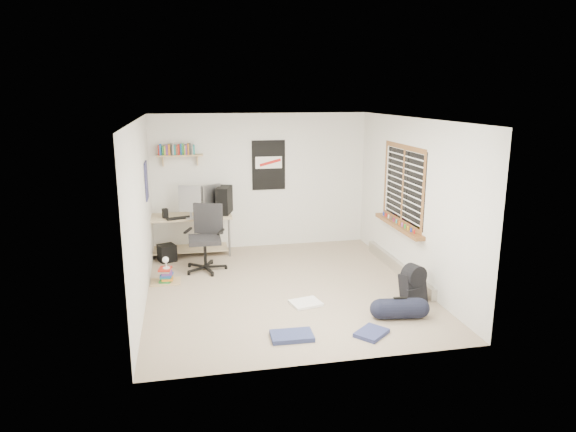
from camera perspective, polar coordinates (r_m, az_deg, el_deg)
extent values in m
cube|color=gray|center=(7.78, -0.44, -8.03)|extent=(4.00, 4.50, 0.01)
cube|color=white|center=(7.25, -0.47, 10.76)|extent=(4.00, 4.50, 0.01)
cube|color=silver|center=(9.60, -3.06, 3.88)|extent=(4.00, 0.01, 2.50)
cube|color=silver|center=(7.31, -16.07, 0.30)|extent=(0.01, 4.50, 2.50)
cube|color=silver|center=(8.04, 13.72, 1.62)|extent=(0.01, 4.50, 2.50)
cube|color=#C4B688|center=(9.44, -11.17, -2.03)|extent=(1.65, 0.83, 0.73)
cube|color=#9E9EA3|center=(9.02, -10.77, 1.14)|extent=(0.42, 0.27, 0.46)
cube|color=#A7A8AC|center=(9.32, -8.49, 1.51)|extent=(0.37, 0.29, 0.42)
cube|color=black|center=(9.32, -7.10, 1.77)|extent=(0.35, 0.51, 0.49)
cube|color=black|center=(9.09, -12.05, -0.23)|extent=(0.45, 0.26, 0.02)
cube|color=black|center=(9.18, -13.49, 0.29)|extent=(0.11, 0.11, 0.17)
cube|color=black|center=(9.20, -8.61, 0.61)|extent=(0.11, 0.11, 0.19)
cube|color=black|center=(8.49, -9.24, -2.83)|extent=(0.91, 0.91, 1.09)
cube|color=tan|center=(9.31, -11.91, 6.61)|extent=(0.80, 0.22, 0.24)
cube|color=black|center=(9.55, -2.16, 5.67)|extent=(0.62, 0.03, 0.92)
cube|color=navy|center=(8.43, -15.46, 3.79)|extent=(0.02, 0.42, 0.60)
cube|color=brown|center=(8.25, 12.57, 3.39)|extent=(0.10, 1.50, 1.26)
cube|color=#B7B2A8|center=(8.58, 12.14, -5.58)|extent=(0.08, 2.50, 0.18)
cube|color=black|center=(7.42, 13.71, -7.83)|extent=(0.40, 0.36, 0.44)
cylinder|color=black|center=(6.90, 12.31, -9.96)|extent=(0.30, 0.30, 0.53)
cube|color=white|center=(7.21, 1.98, -9.64)|extent=(0.46, 0.42, 0.04)
cube|color=navy|center=(6.29, 0.44, -13.17)|extent=(0.51, 0.34, 0.05)
cube|color=navy|center=(6.45, 9.26, -12.71)|extent=(0.49, 0.48, 0.05)
cube|color=brown|center=(8.18, -13.47, -6.18)|extent=(0.49, 0.44, 0.28)
cube|color=silver|center=(8.08, -13.43, -4.69)|extent=(0.14, 0.20, 0.18)
cube|color=black|center=(9.18, -13.29, -4.05)|extent=(0.35, 0.35, 0.30)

